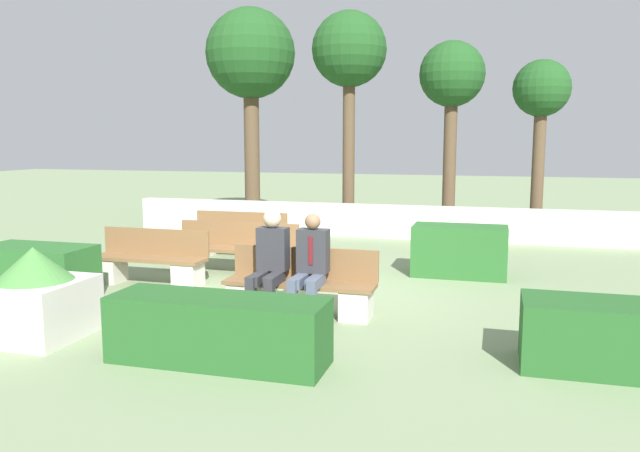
% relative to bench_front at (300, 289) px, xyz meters
% --- Properties ---
extents(ground_plane, '(60.00, 60.00, 0.00)m').
position_rel_bench_front_xyz_m(ground_plane, '(-0.28, 1.11, -0.32)').
color(ground_plane, gray).
extents(perimeter_wall, '(11.55, 0.30, 0.74)m').
position_rel_bench_front_xyz_m(perimeter_wall, '(-0.28, 6.37, 0.05)').
color(perimeter_wall, beige).
rests_on(perimeter_wall, ground_plane).
extents(bench_front, '(1.93, 0.48, 0.82)m').
position_rel_bench_front_xyz_m(bench_front, '(0.00, 0.00, 0.00)').
color(bench_front, brown).
rests_on(bench_front, ground_plane).
extents(bench_left_side, '(1.84, 0.49, 0.82)m').
position_rel_bench_front_xyz_m(bench_left_side, '(-2.31, 3.39, -0.00)').
color(bench_left_side, brown).
rests_on(bench_left_side, ground_plane).
extents(bench_right_side, '(1.78, 0.48, 0.82)m').
position_rel_bench_front_xyz_m(bench_right_side, '(-2.70, 0.94, -0.01)').
color(bench_right_side, brown).
rests_on(bench_right_side, ground_plane).
extents(bench_back, '(2.10, 0.48, 0.82)m').
position_rel_bench_front_xyz_m(bench_back, '(-1.77, 2.02, 0.01)').
color(bench_back, brown).
rests_on(bench_back, ground_plane).
extents(person_seated_man, '(0.38, 0.64, 1.29)m').
position_rel_bench_front_xyz_m(person_seated_man, '(0.18, -0.14, 0.38)').
color(person_seated_man, '#515B70').
rests_on(person_seated_man, ground_plane).
extents(person_seated_woman, '(0.38, 0.64, 1.32)m').
position_rel_bench_front_xyz_m(person_seated_woman, '(-0.35, -0.14, 0.41)').
color(person_seated_woman, '#333338').
rests_on(person_seated_woman, ground_plane).
extents(hedge_block_near_left, '(1.49, 0.75, 0.81)m').
position_rel_bench_front_xyz_m(hedge_block_near_left, '(1.80, 2.82, 0.09)').
color(hedge_block_near_left, '#286028').
rests_on(hedge_block_near_left, ground_plane).
extents(hedge_block_near_right, '(2.00, 0.77, 0.66)m').
position_rel_bench_front_xyz_m(hedge_block_near_right, '(3.61, -1.06, 0.01)').
color(hedge_block_near_right, '#235623').
rests_on(hedge_block_near_right, ground_plane).
extents(hedge_block_mid_left, '(2.17, 0.68, 0.66)m').
position_rel_bench_front_xyz_m(hedge_block_mid_left, '(-0.25, -1.87, 0.01)').
color(hedge_block_mid_left, '#235623').
rests_on(hedge_block_mid_left, ground_plane).
extents(hedge_block_mid_right, '(1.53, 0.79, 0.74)m').
position_rel_bench_front_xyz_m(hedge_block_mid_right, '(-3.73, -0.25, 0.05)').
color(hedge_block_mid_right, '#286028').
rests_on(hedge_block_mid_right, ground_plane).
extents(planter_corner_left, '(1.03, 1.03, 1.02)m').
position_rel_bench_front_xyz_m(planter_corner_left, '(-2.55, -1.68, 0.15)').
color(planter_corner_left, beige).
rests_on(planter_corner_left, ground_plane).
extents(tree_leftmost, '(2.32, 2.32, 5.56)m').
position_rel_bench_front_xyz_m(tree_leftmost, '(-3.94, 8.20, 3.96)').
color(tree_leftmost, brown).
rests_on(tree_leftmost, ground_plane).
extents(tree_center_left, '(1.81, 1.81, 5.25)m').
position_rel_bench_front_xyz_m(tree_center_left, '(-1.20, 7.75, 3.89)').
color(tree_center_left, brown).
rests_on(tree_center_left, ground_plane).
extents(tree_center_right, '(1.54, 1.54, 4.48)m').
position_rel_bench_front_xyz_m(tree_center_right, '(1.23, 7.97, 3.23)').
color(tree_center_right, brown).
rests_on(tree_center_right, ground_plane).
extents(tree_rightmost, '(1.27, 1.27, 3.95)m').
position_rel_bench_front_xyz_m(tree_rightmost, '(3.23, 7.70, 2.82)').
color(tree_rightmost, brown).
rests_on(tree_rightmost, ground_plane).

